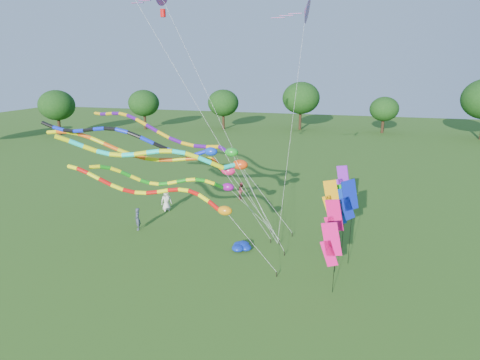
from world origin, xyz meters
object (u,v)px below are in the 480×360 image
(blue_nylon_heap, at_px, (246,246))
(person_b, at_px, (138,219))
(person_a, at_px, (166,200))
(tube_kite_red, at_px, (167,194))
(person_c, at_px, (242,191))
(tube_kite_orange, at_px, (157,155))

(blue_nylon_heap, height_order, person_b, person_b)
(person_b, bearing_deg, person_a, 142.58)
(tube_kite_red, relative_size, person_c, 8.27)
(tube_kite_orange, bearing_deg, person_a, 109.50)
(person_a, height_order, person_c, person_a)
(tube_kite_red, distance_m, person_a, 9.40)
(blue_nylon_heap, bearing_deg, person_c, 107.04)
(tube_kite_red, height_order, person_b, tube_kite_red)
(person_c, bearing_deg, tube_kite_orange, 152.10)
(tube_kite_red, xyz_separation_m, tube_kite_orange, (-2.41, 3.69, 1.44))
(person_a, distance_m, person_c, 6.86)
(blue_nylon_heap, bearing_deg, tube_kite_red, -147.33)
(tube_kite_orange, xyz_separation_m, blue_nylon_heap, (6.54, -1.04, -5.45))
(person_b, distance_m, person_c, 10.27)
(tube_kite_red, xyz_separation_m, person_b, (-4.22, 3.61, -3.39))
(blue_nylon_heap, bearing_deg, tube_kite_orange, 171.01)
(tube_kite_orange, bearing_deg, blue_nylon_heap, -10.30)
(person_a, xyz_separation_m, person_b, (-0.24, -4.21, -0.05))
(person_a, bearing_deg, person_b, -129.55)
(tube_kite_red, relative_size, person_a, 7.38)
(person_c, bearing_deg, blue_nylon_heap, -168.51)
(tube_kite_red, relative_size, blue_nylon_heap, 7.60)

